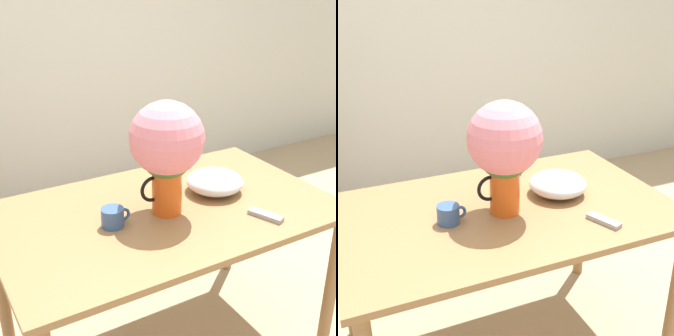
# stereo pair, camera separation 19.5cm
# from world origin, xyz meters

# --- Properties ---
(wall_back) EXTENTS (8.00, 0.05, 2.60)m
(wall_back) POSITION_xyz_m (0.00, 2.09, 1.30)
(wall_back) COLOR silver
(wall_back) RESTS_ON ground_plane
(table) EXTENTS (1.48, 0.92, 0.80)m
(table) POSITION_xyz_m (-0.11, 0.16, 0.70)
(table) COLOR olive
(table) RESTS_ON ground_plane
(flower_vase) EXTENTS (0.31, 0.31, 0.50)m
(flower_vase) POSITION_xyz_m (-0.12, 0.12, 1.10)
(flower_vase) COLOR #E05619
(flower_vase) RESTS_ON table
(coffee_mug) EXTENTS (0.13, 0.09, 0.08)m
(coffee_mug) POSITION_xyz_m (-0.37, 0.13, 0.84)
(coffee_mug) COLOR #385689
(coffee_mug) RESTS_ON table
(white_bowl) EXTENTS (0.27, 0.27, 0.10)m
(white_bowl) POSITION_xyz_m (0.18, 0.19, 0.85)
(white_bowl) COLOR silver
(white_bowl) RESTS_ON table
(remote_control) EXTENTS (0.09, 0.16, 0.02)m
(remote_control) POSITION_xyz_m (0.22, -0.13, 0.81)
(remote_control) COLOR #999999
(remote_control) RESTS_ON table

